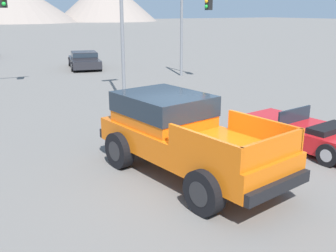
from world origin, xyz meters
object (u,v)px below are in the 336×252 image
(red_convertible_car, at_px, (306,133))
(parked_car_dark, at_px, (84,60))
(orange_pickup_truck, at_px, (179,130))
(traffic_light_main, at_px, (193,16))

(red_convertible_car, xyz_separation_m, parked_car_dark, (-0.20, 19.06, 0.18))
(orange_pickup_truck, relative_size, parked_car_dark, 1.17)
(orange_pickup_truck, distance_m, traffic_light_main, 14.19)
(red_convertible_car, relative_size, parked_car_dark, 0.90)
(parked_car_dark, distance_m, traffic_light_main, 8.87)
(orange_pickup_truck, relative_size, red_convertible_car, 1.30)
(parked_car_dark, bearing_deg, red_convertible_car, -76.20)
(orange_pickup_truck, xyz_separation_m, red_convertible_car, (4.20, -0.32, -0.67))
(parked_car_dark, bearing_deg, orange_pickup_truck, -88.85)
(orange_pickup_truck, bearing_deg, red_convertible_car, -12.75)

